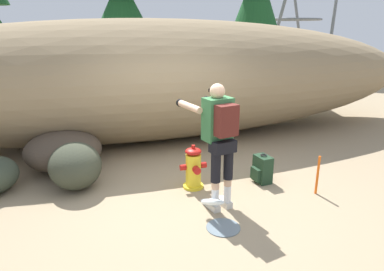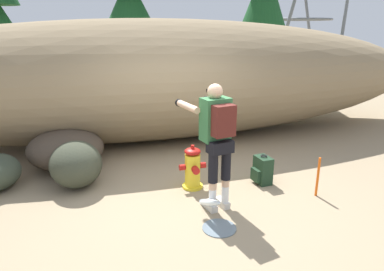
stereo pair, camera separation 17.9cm
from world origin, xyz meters
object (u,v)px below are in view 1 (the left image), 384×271
object	(u,v)px
boulder_large	(75,166)
survey_stake	(318,175)
spare_backpack	(262,169)
utility_worker	(218,131)
boulder_mid	(63,150)
fire_hydrant	(193,169)

from	to	relation	value
boulder_large	survey_stake	xyz separation A→B (m)	(3.41, -1.35, -0.06)
boulder_large	spare_backpack	bearing A→B (deg)	-14.32
utility_worker	survey_stake	xyz separation A→B (m)	(1.55, -0.12, -0.79)
utility_worker	spare_backpack	distance (m)	1.40
utility_worker	boulder_large	world-z (taller)	utility_worker
utility_worker	boulder_mid	size ratio (longest dim) A/B	1.31
utility_worker	boulder_large	distance (m)	2.34
fire_hydrant	utility_worker	bearing A→B (deg)	-78.48
fire_hydrant	boulder_mid	world-z (taller)	same
fire_hydrant	boulder_large	size ratio (longest dim) A/B	0.74
boulder_large	boulder_mid	distance (m)	0.84
boulder_large	boulder_mid	size ratio (longest dim) A/B	0.72
fire_hydrant	boulder_mid	distance (m)	2.38
boulder_large	survey_stake	distance (m)	3.66
fire_hydrant	utility_worker	xyz separation A→B (m)	(0.13, -0.64, 0.77)
utility_worker	spare_backpack	bearing A→B (deg)	-74.50
fire_hydrant	boulder_large	world-z (taller)	boulder_large
spare_backpack	survey_stake	xyz separation A→B (m)	(0.57, -0.62, 0.08)
survey_stake	spare_backpack	bearing A→B (deg)	132.50
fire_hydrant	boulder_mid	size ratio (longest dim) A/B	0.53
fire_hydrant	spare_backpack	size ratio (longest dim) A/B	1.48
boulder_large	survey_stake	size ratio (longest dim) A/B	1.56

